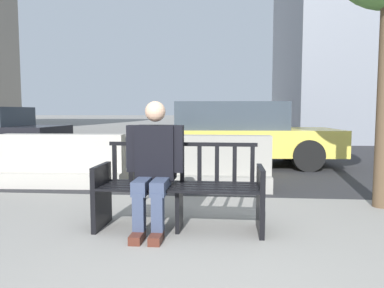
# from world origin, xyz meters

# --- Properties ---
(ground_plane) EXTENTS (200.00, 200.00, 0.00)m
(ground_plane) POSITION_xyz_m (0.00, 0.00, 0.00)
(ground_plane) COLOR gray
(street_asphalt) EXTENTS (120.00, 12.00, 0.01)m
(street_asphalt) POSITION_xyz_m (0.00, 8.70, 0.00)
(street_asphalt) COLOR #28282B
(street_asphalt) RESTS_ON ground
(street_bench) EXTENTS (1.70, 0.55, 0.88)m
(street_bench) POSITION_xyz_m (-0.23, 1.23, 0.40)
(street_bench) COLOR black
(street_bench) RESTS_ON ground
(seated_person) EXTENTS (0.58, 0.73, 1.31)m
(seated_person) POSITION_xyz_m (-0.48, 1.17, 0.69)
(seated_person) COLOR black
(seated_person) RESTS_ON ground
(jersey_barrier_centre) EXTENTS (2.00, 0.69, 0.84)m
(jersey_barrier_centre) POSITION_xyz_m (-0.06, 3.24, 0.34)
(jersey_barrier_centre) COLOR gray
(jersey_barrier_centre) RESTS_ON ground
(jersey_barrier_left) EXTENTS (2.03, 0.76, 0.84)m
(jersey_barrier_left) POSITION_xyz_m (-2.39, 3.29, 0.34)
(jersey_barrier_left) COLOR #ADA89E
(jersey_barrier_left) RESTS_ON ground
(car_taxi_near) EXTENTS (4.43, 2.08, 1.41)m
(car_taxi_near) POSITION_xyz_m (0.46, 5.86, 0.71)
(car_taxi_near) COLOR #DBC64C
(car_taxi_near) RESTS_ON ground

